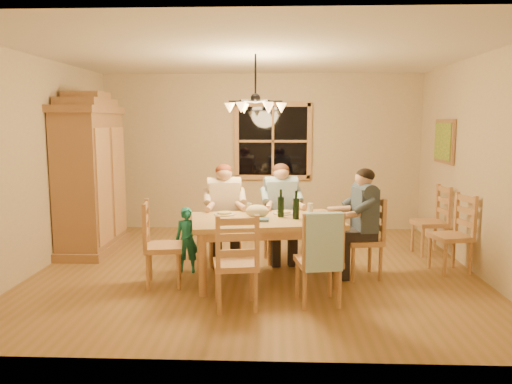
{
  "coord_description": "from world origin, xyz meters",
  "views": [
    {
      "loc": [
        0.26,
        -6.22,
        1.88
      ],
      "look_at": [
        0.0,
        0.1,
        0.99
      ],
      "focal_mm": 35.0,
      "sensor_mm": 36.0,
      "label": 1
    }
  ],
  "objects_px": {
    "chair_near_left": "(236,279)",
    "adult_woman": "(224,201)",
    "chair_end_right": "(362,253)",
    "chair_far_right": "(281,239)",
    "wine_bottle_b": "(296,205)",
    "chandelier": "(255,106)",
    "wine_bottle_a": "(281,203)",
    "dining_table": "(266,227)",
    "chair_spare_front": "(450,248)",
    "chair_spare_back": "(429,233)",
    "chair_near_right": "(318,275)",
    "armoire": "(91,179)",
    "child": "(187,240)",
    "adult_plaid_man": "(281,200)",
    "chair_end_left": "(164,260)",
    "adult_slate_man": "(363,209)",
    "chair_far_left": "(225,241)"
  },
  "relations": [
    {
      "from": "chair_near_left",
      "to": "wine_bottle_b",
      "type": "height_order",
      "value": "wine_bottle_b"
    },
    {
      "from": "chair_near_right",
      "to": "adult_plaid_man",
      "type": "relative_size",
      "value": 1.13
    },
    {
      "from": "adult_slate_man",
      "to": "child",
      "type": "xyz_separation_m",
      "value": [
        -2.16,
        0.12,
        -0.43
      ]
    },
    {
      "from": "child",
      "to": "adult_slate_man",
      "type": "bearing_deg",
      "value": -8.75
    },
    {
      "from": "adult_woman",
      "to": "chair_spare_front",
      "type": "distance_m",
      "value": 2.93
    },
    {
      "from": "chair_far_left",
      "to": "wine_bottle_b",
      "type": "xyz_separation_m",
      "value": [
        0.92,
        -0.74,
        0.62
      ]
    },
    {
      "from": "chair_near_left",
      "to": "chair_end_right",
      "type": "distance_m",
      "value": 1.81
    },
    {
      "from": "wine_bottle_a",
      "to": "child",
      "type": "bearing_deg",
      "value": 169.04
    },
    {
      "from": "chair_near_left",
      "to": "adult_woman",
      "type": "bearing_deg",
      "value": 90.0
    },
    {
      "from": "chair_end_right",
      "to": "adult_plaid_man",
      "type": "relative_size",
      "value": 1.13
    },
    {
      "from": "chandelier",
      "to": "wine_bottle_b",
      "type": "distance_m",
      "value": 1.35
    },
    {
      "from": "chair_spare_front",
      "to": "chair_end_right",
      "type": "bearing_deg",
      "value": 89.28
    },
    {
      "from": "chair_end_left",
      "to": "adult_slate_man",
      "type": "xyz_separation_m",
      "value": [
        2.34,
        0.41,
        0.54
      ]
    },
    {
      "from": "adult_woman",
      "to": "wine_bottle_a",
      "type": "xyz_separation_m",
      "value": [
        0.74,
        -0.62,
        0.08
      ]
    },
    {
      "from": "dining_table",
      "to": "chair_end_left",
      "type": "relative_size",
      "value": 1.88
    },
    {
      "from": "chair_spare_back",
      "to": "wine_bottle_b",
      "type": "bearing_deg",
      "value": 117.48
    },
    {
      "from": "adult_woman",
      "to": "wine_bottle_b",
      "type": "relative_size",
      "value": 2.65
    },
    {
      "from": "wine_bottle_b",
      "to": "chair_spare_front",
      "type": "distance_m",
      "value": 2.11
    },
    {
      "from": "dining_table",
      "to": "chair_end_right",
      "type": "relative_size",
      "value": 1.88
    },
    {
      "from": "wine_bottle_a",
      "to": "chair_spare_front",
      "type": "xyz_separation_m",
      "value": [
        2.13,
        0.36,
        -0.62
      ]
    },
    {
      "from": "chair_far_left",
      "to": "wine_bottle_a",
      "type": "distance_m",
      "value": 1.15
    },
    {
      "from": "chair_spare_back",
      "to": "adult_slate_man",
      "type": "bearing_deg",
      "value": 127.27
    },
    {
      "from": "chair_end_left",
      "to": "chair_near_left",
      "type": "bearing_deg",
      "value": 43.26
    },
    {
      "from": "armoire",
      "to": "dining_table",
      "type": "bearing_deg",
      "value": -27.25
    },
    {
      "from": "chair_far_right",
      "to": "wine_bottle_b",
      "type": "xyz_separation_m",
      "value": [
        0.17,
        -0.88,
        0.62
      ]
    },
    {
      "from": "adult_woman",
      "to": "child",
      "type": "distance_m",
      "value": 0.72
    },
    {
      "from": "armoire",
      "to": "dining_table",
      "type": "height_order",
      "value": "armoire"
    },
    {
      "from": "dining_table",
      "to": "chair_spare_front",
      "type": "bearing_deg",
      "value": 11.24
    },
    {
      "from": "chair_end_right",
      "to": "adult_woman",
      "type": "relative_size",
      "value": 1.13
    },
    {
      "from": "chair_far_right",
      "to": "wine_bottle_b",
      "type": "bearing_deg",
      "value": 90.84
    },
    {
      "from": "chair_near_left",
      "to": "chair_spare_back",
      "type": "bearing_deg",
      "value": 30.15
    },
    {
      "from": "chair_near_right",
      "to": "wine_bottle_a",
      "type": "relative_size",
      "value": 3.0
    },
    {
      "from": "adult_woman",
      "to": "chair_spare_back",
      "type": "relative_size",
      "value": 0.88
    },
    {
      "from": "chair_near_right",
      "to": "wine_bottle_a",
      "type": "distance_m",
      "value": 1.1
    },
    {
      "from": "chair_end_left",
      "to": "adult_woman",
      "type": "xyz_separation_m",
      "value": [
        0.61,
        0.93,
        0.54
      ]
    },
    {
      "from": "chair_near_right",
      "to": "chair_far_right",
      "type": "bearing_deg",
      "value": 93.37
    },
    {
      "from": "wine_bottle_a",
      "to": "wine_bottle_b",
      "type": "distance_m",
      "value": 0.21
    },
    {
      "from": "adult_slate_man",
      "to": "wine_bottle_a",
      "type": "xyz_separation_m",
      "value": [
        -0.99,
        -0.11,
        0.08
      ]
    },
    {
      "from": "adult_slate_man",
      "to": "child",
      "type": "height_order",
      "value": "adult_slate_man"
    },
    {
      "from": "chandelier",
      "to": "chair_far_right",
      "type": "height_order",
      "value": "chandelier"
    },
    {
      "from": "armoire",
      "to": "child",
      "type": "bearing_deg",
      "value": -32.37
    },
    {
      "from": "armoire",
      "to": "chair_far_left",
      "type": "distance_m",
      "value": 2.22
    },
    {
      "from": "chair_far_left",
      "to": "chair_far_right",
      "type": "relative_size",
      "value": 1.0
    },
    {
      "from": "chandelier",
      "to": "chair_end_right",
      "type": "xyz_separation_m",
      "value": [
        1.31,
        -0.27,
        -1.77
      ]
    },
    {
      "from": "chandelier",
      "to": "adult_slate_man",
      "type": "xyz_separation_m",
      "value": [
        1.31,
        -0.27,
        -1.24
      ]
    },
    {
      "from": "chair_spare_front",
      "to": "chair_near_left",
      "type": "bearing_deg",
      "value": 103.89
    },
    {
      "from": "child",
      "to": "chair_spare_front",
      "type": "bearing_deg",
      "value": -3.27
    },
    {
      "from": "chair_far_right",
      "to": "adult_woman",
      "type": "relative_size",
      "value": 1.13
    },
    {
      "from": "armoire",
      "to": "chair_end_right",
      "type": "xyz_separation_m",
      "value": [
        3.73,
        -1.11,
        -0.75
      ]
    },
    {
      "from": "chair_far_left",
      "to": "chair_spare_front",
      "type": "xyz_separation_m",
      "value": [
        2.87,
        -0.26,
        0.0
      ]
    }
  ]
}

